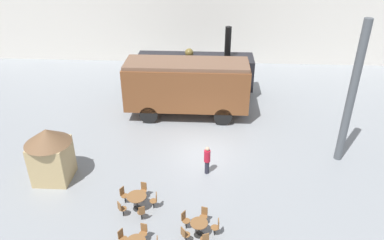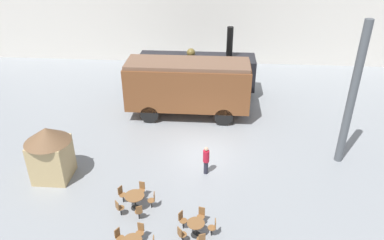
{
  "view_description": "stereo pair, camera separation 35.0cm",
  "coord_description": "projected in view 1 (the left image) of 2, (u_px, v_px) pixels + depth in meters",
  "views": [
    {
      "loc": [
        0.36,
        -18.39,
        12.28
      ],
      "look_at": [
        -0.7,
        1.0,
        1.6
      ],
      "focal_mm": 35.0,
      "sensor_mm": 36.0,
      "label": 1
    },
    {
      "loc": [
        0.71,
        -18.37,
        12.28
      ],
      "look_at": [
        -0.7,
        1.0,
        1.6
      ],
      "focal_mm": 35.0,
      "sensor_mm": 36.0,
      "label": 2
    }
  ],
  "objects": [
    {
      "name": "ground_plane",
      "position": [
        203.0,
        152.0,
        22.03
      ],
      "size": [
        80.0,
        80.0,
        0.0
      ],
      "primitive_type": "plane",
      "color": "gray"
    },
    {
      "name": "backdrop_wall",
      "position": [
        209.0,
        14.0,
        33.33
      ],
      "size": [
        44.0,
        0.15,
        9.0
      ],
      "color": "silver",
      "rests_on": "ground_plane"
    },
    {
      "name": "steam_locomotive",
      "position": [
        195.0,
        71.0,
        28.45
      ],
      "size": [
        8.72,
        2.43,
        5.27
      ],
      "color": "black",
      "rests_on": "ground_plane"
    },
    {
      "name": "passenger_coach_wooden",
      "position": [
        187.0,
        84.0,
        25.02
      ],
      "size": [
        8.22,
        2.77,
        3.9
      ],
      "color": "brown",
      "rests_on": "ground_plane"
    },
    {
      "name": "cafe_table_near",
      "position": [
        199.0,
        226.0,
        16.08
      ],
      "size": [
        0.77,
        0.77,
        0.71
      ],
      "color": "black",
      "rests_on": "ground_plane"
    },
    {
      "name": "cafe_table_far",
      "position": [
        137.0,
        199.0,
        17.5
      ],
      "size": [
        0.93,
        0.93,
        0.76
      ],
      "color": "black",
      "rests_on": "ground_plane"
    },
    {
      "name": "cafe_chair_0",
      "position": [
        185.0,
        234.0,
        15.7
      ],
      "size": [
        0.41,
        0.4,
        0.87
      ],
      "rotation": [
        0.0,
        0.0,
        6.97
      ],
      "color": "black",
      "rests_on": "ground_plane"
    },
    {
      "name": "cafe_chair_1",
      "position": [
        205.0,
        239.0,
        15.46
      ],
      "size": [
        0.38,
        0.39,
        0.87
      ],
      "rotation": [
        0.0,
        0.0,
        8.23
      ],
      "color": "black",
      "rests_on": "ground_plane"
    },
    {
      "name": "cafe_chair_2",
      "position": [
        217.0,
        226.0,
        16.1
      ],
      "size": [
        0.36,
        0.36,
        0.87
      ],
      "rotation": [
        0.0,
        0.0,
        9.48
      ],
      "color": "black",
      "rests_on": "ground_plane"
    },
    {
      "name": "cafe_chair_3",
      "position": [
        204.0,
        215.0,
        16.73
      ],
      "size": [
        0.36,
        0.38,
        0.87
      ],
      "rotation": [
        0.0,
        0.0,
        10.74
      ],
      "color": "black",
      "rests_on": "ground_plane"
    },
    {
      "name": "cafe_chair_4",
      "position": [
        185.0,
        219.0,
        16.48
      ],
      "size": [
        0.4,
        0.39,
        0.87
      ],
      "rotation": [
        0.0,
        0.0,
        11.99
      ],
      "color": "black",
      "rests_on": "ground_plane"
    },
    {
      "name": "cafe_chair_5",
      "position": [
        122.0,
        237.0,
        15.55
      ],
      "size": [
        0.4,
        0.39,
        0.87
      ],
      "rotation": [
        0.0,
        0.0,
        5.75
      ],
      "color": "black",
      "rests_on": "ground_plane"
    },
    {
      "name": "cafe_chair_9",
      "position": [
        144.0,
        231.0,
        15.83
      ],
      "size": [
        0.36,
        0.38,
        0.87
      ],
      "rotation": [
        0.0,
        0.0,
        10.78
      ],
      "color": "black",
      "rests_on": "ground_plane"
    },
    {
      "name": "cafe_chair_10",
      "position": [
        155.0,
        200.0,
        17.6
      ],
      "size": [
        0.37,
        0.36,
        0.87
      ],
      "rotation": [
        0.0,
        0.0,
        3.26
      ],
      "color": "black",
      "rests_on": "ground_plane"
    },
    {
      "name": "cafe_chair_11",
      "position": [
        143.0,
        189.0,
        18.27
      ],
      "size": [
        0.36,
        0.38,
        0.87
      ],
      "rotation": [
        0.0,
        0.0,
        4.51
      ],
      "color": "black",
      "rests_on": "ground_plane"
    },
    {
      "name": "cafe_chair_12",
      "position": [
        123.0,
        194.0,
        17.95
      ],
      "size": [
        0.4,
        0.39,
        0.87
      ],
      "rotation": [
        0.0,
        0.0,
        5.77
      ],
      "color": "black",
      "rests_on": "ground_plane"
    },
    {
      "name": "cafe_chair_13",
      "position": [
        121.0,
        208.0,
        17.09
      ],
      "size": [
        0.4,
        0.4,
        0.87
      ],
      "rotation": [
        0.0,
        0.0,
        7.03
      ],
      "color": "black",
      "rests_on": "ground_plane"
    },
    {
      "name": "cafe_chair_14",
      "position": [
        141.0,
        212.0,
        16.87
      ],
      "size": [
        0.38,
        0.4,
        0.87
      ],
      "rotation": [
        0.0,
        0.0,
        8.28
      ],
      "color": "black",
      "rests_on": "ground_plane"
    },
    {
      "name": "visitor_person",
      "position": [
        207.0,
        159.0,
        19.84
      ],
      "size": [
        0.34,
        0.34,
        1.66
      ],
      "color": "#262633",
      "rests_on": "ground_plane"
    },
    {
      "name": "ticket_kiosk",
      "position": [
        50.0,
        152.0,
        19.06
      ],
      "size": [
        2.34,
        2.34,
        3.0
      ],
      "color": "tan",
      "rests_on": "ground_plane"
    },
    {
      "name": "support_pillar",
      "position": [
        352.0,
        95.0,
        19.57
      ],
      "size": [
        0.44,
        0.44,
        8.0
      ],
      "color": "#4C5156",
      "rests_on": "ground_plane"
    }
  ]
}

